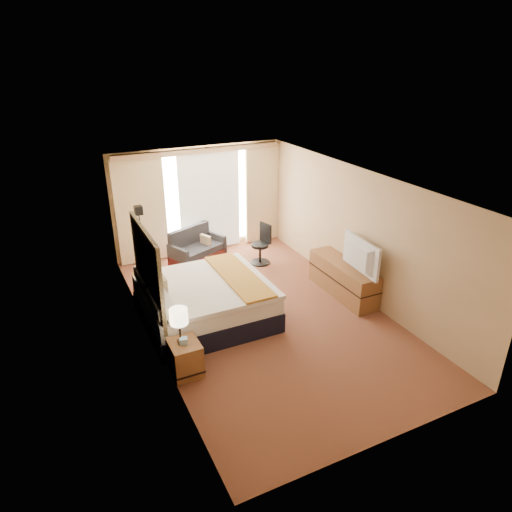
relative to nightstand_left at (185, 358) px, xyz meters
name	(u,v)px	position (x,y,z in m)	size (l,w,h in m)	color
floor	(263,314)	(1.87, 1.05, -0.28)	(4.20, 7.00, 0.02)	maroon
ceiling	(264,181)	(1.87, 1.05, 2.33)	(4.20, 7.00, 0.02)	white
wall_back	(199,200)	(1.87, 4.55, 1.02)	(4.20, 0.02, 2.60)	tan
wall_front	(397,359)	(1.87, -2.45, 1.02)	(4.20, 0.02, 2.60)	tan
wall_left	(148,274)	(-0.23, 1.05, 1.02)	(0.02, 7.00, 2.60)	tan
wall_right	(358,233)	(3.97, 1.05, 1.02)	(0.02, 7.00, 2.60)	tan
headboard	(147,270)	(-0.19, 1.25, 1.01)	(0.06, 1.85, 1.50)	black
nightstand_left	(185,358)	(0.00, 0.00, 0.00)	(0.45, 0.52, 0.55)	#995C37
nightstand_right	(147,289)	(0.00, 2.50, 0.00)	(0.45, 0.52, 0.55)	#995C37
media_dresser	(343,279)	(3.70, 1.05, 0.07)	(0.50, 1.80, 0.70)	#995C37
window	(209,198)	(2.12, 4.52, 1.04)	(2.30, 0.02, 2.30)	white
curtains	(200,197)	(1.87, 4.44, 1.13)	(4.12, 0.19, 2.56)	beige
bed	(205,301)	(0.81, 1.32, 0.12)	(2.25, 2.05, 1.09)	black
loveseat	(197,250)	(1.54, 3.93, -0.01)	(1.46, 1.14, 0.80)	#531917
floor_lamp	(140,229)	(0.16, 3.35, 0.95)	(0.22, 0.22, 1.73)	black
desk_chair	(262,246)	(2.89, 3.16, 0.15)	(0.47, 0.47, 0.96)	black
lamp_left	(179,317)	(-0.04, 0.03, 0.73)	(0.28, 0.28, 0.58)	black
lamp_right	(143,257)	(0.00, 2.50, 0.70)	(0.26, 0.26, 0.55)	black
tissue_box	(183,341)	(-0.01, -0.01, 0.33)	(0.11, 0.11, 0.10)	#85ADCD
telephone	(153,275)	(0.14, 2.42, 0.31)	(0.17, 0.13, 0.06)	black
television	(356,256)	(3.65, 0.65, 0.76)	(1.15, 0.15, 0.66)	black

